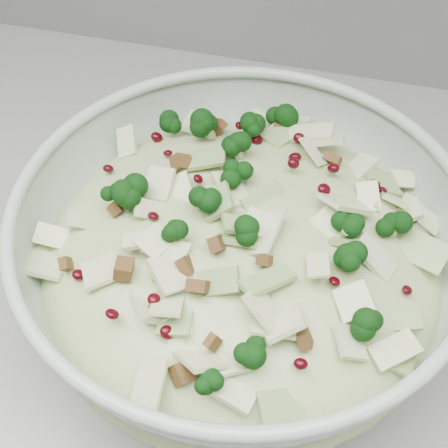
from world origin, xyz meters
The scene contains 3 objects.
counter centered at (0.00, 1.70, 0.45)m, with size 3.60×0.60×0.90m, color #A2A29D.
mixing_bowl centered at (-0.06, 1.61, 0.97)m, with size 0.40×0.40×0.13m.
salad centered at (-0.06, 1.61, 0.99)m, with size 0.38×0.38×0.14m.
Camera 1 is at (0.00, 1.32, 1.35)m, focal length 50.00 mm.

